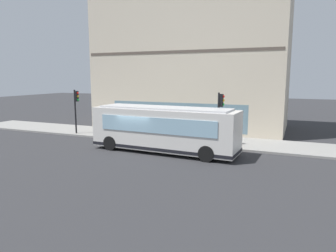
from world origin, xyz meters
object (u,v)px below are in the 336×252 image
object	(u,v)px
pedestrian_near_building_entrance	(192,124)
pedestrian_near_hydrant	(153,128)
traffic_light_near_corner	(220,109)
traffic_light_down_block	(76,103)
city_bus_nearside	(164,129)
fire_hydrant	(231,139)

from	to	relation	value
pedestrian_near_building_entrance	pedestrian_near_hydrant	size ratio (longest dim) A/B	1.10
traffic_light_near_corner	traffic_light_down_block	distance (m)	12.61
traffic_light_near_corner	pedestrian_near_building_entrance	xyz separation A→B (m)	(2.50, 2.93, -1.59)
city_bus_nearside	traffic_light_near_corner	bearing A→B (deg)	-47.83
fire_hydrant	pedestrian_near_hydrant	size ratio (longest dim) A/B	0.44
traffic_light_down_block	pedestrian_near_building_entrance	world-z (taller)	traffic_light_down_block
traffic_light_near_corner	fire_hydrant	size ratio (longest dim) A/B	5.14
fire_hydrant	pedestrian_near_building_entrance	bearing A→B (deg)	64.00
city_bus_nearside	pedestrian_near_building_entrance	bearing A→B (deg)	-2.27
traffic_light_down_block	fire_hydrant	size ratio (longest dim) A/B	5.13
city_bus_nearside	fire_hydrant	distance (m)	5.36
traffic_light_near_corner	pedestrian_near_hydrant	size ratio (longest dim) A/B	2.28
pedestrian_near_building_entrance	traffic_light_down_block	bearing A→B (deg)	105.13
traffic_light_near_corner	pedestrian_near_hydrant	world-z (taller)	traffic_light_near_corner
city_bus_nearside	traffic_light_near_corner	xyz separation A→B (m)	(2.85, -3.15, 1.25)
city_bus_nearside	traffic_light_near_corner	distance (m)	4.42
city_bus_nearside	traffic_light_down_block	distance (m)	9.93
city_bus_nearside	pedestrian_near_hydrant	distance (m)	3.61
pedestrian_near_hydrant	city_bus_nearside	bearing A→B (deg)	-142.28
city_bus_nearside	fire_hydrant	size ratio (longest dim) A/B	13.72
fire_hydrant	pedestrian_near_building_entrance	size ratio (longest dim) A/B	0.40
traffic_light_down_block	pedestrian_near_hydrant	size ratio (longest dim) A/B	2.28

